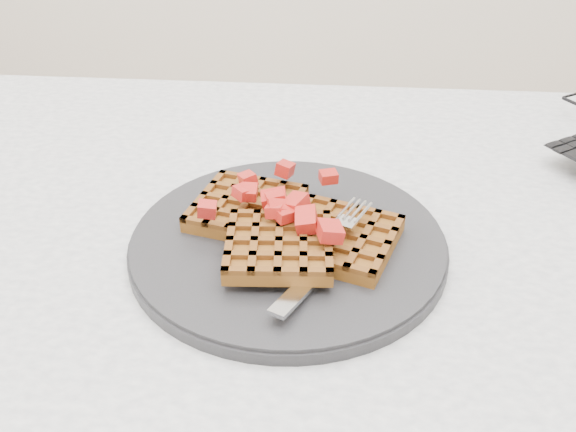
{
  "coord_description": "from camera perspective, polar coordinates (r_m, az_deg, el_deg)",
  "views": [
    {
      "loc": [
        -0.05,
        -0.54,
        1.13
      ],
      "look_at": [
        -0.09,
        -0.03,
        0.79
      ],
      "focal_mm": 40.0,
      "sensor_mm": 36.0,
      "label": 1
    }
  ],
  "objects": [
    {
      "name": "fork",
      "position": [
        0.59,
        3.69,
        -3.6
      ],
      "size": [
        0.1,
        0.17,
        0.02
      ],
      "primitive_type": null,
      "rotation": [
        0.0,
        0.0,
        -0.44
      ],
      "color": "silver",
      "rests_on": "plate"
    },
    {
      "name": "waffles",
      "position": [
        0.62,
        -0.01,
        -1.18
      ],
      "size": [
        0.22,
        0.19,
        0.03
      ],
      "color": "brown",
      "rests_on": "plate"
    },
    {
      "name": "table",
      "position": [
        0.73,
        7.62,
        -9.18
      ],
      "size": [
        1.2,
        0.8,
        0.75
      ],
      "color": "silver",
      "rests_on": "ground"
    },
    {
      "name": "strawberry_pile",
      "position": [
        0.61,
        0.0,
        1.1
      ],
      "size": [
        0.15,
        0.15,
        0.02
      ],
      "primitive_type": null,
      "color": "#9A0C0A",
      "rests_on": "waffles"
    },
    {
      "name": "plate",
      "position": [
        0.63,
        -0.0,
        -2.42
      ],
      "size": [
        0.31,
        0.31,
        0.02
      ],
      "primitive_type": "cylinder",
      "color": "black",
      "rests_on": "table"
    }
  ]
}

